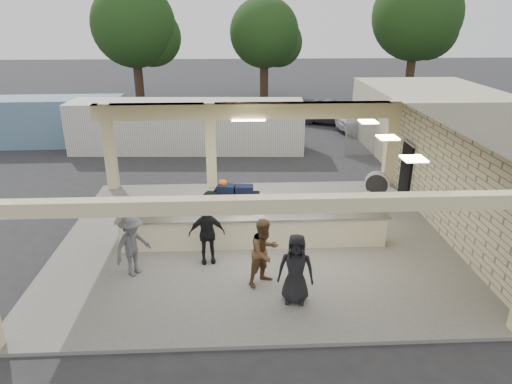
{
  "coord_description": "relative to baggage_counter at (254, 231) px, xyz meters",
  "views": [
    {
      "loc": [
        -0.54,
        -12.89,
        6.8
      ],
      "look_at": [
        0.13,
        1.0,
        1.28
      ],
      "focal_mm": 32.0,
      "sensor_mm": 36.0,
      "label": 1
    }
  ],
  "objects": [
    {
      "name": "car_dark",
      "position": [
        5.71,
        16.36,
        0.15
      ],
      "size": [
        4.69,
        3.21,
        1.48
      ],
      "primitive_type": "imported",
      "rotation": [
        0.0,
        0.0,
        1.16
      ],
      "color": "black",
      "rests_on": "ground"
    },
    {
      "name": "container_blue",
      "position": [
        -11.52,
        12.42,
        0.67
      ],
      "size": [
        9.75,
        2.52,
        2.52
      ],
      "primitive_type": "cube",
      "rotation": [
        0.0,
        0.0,
        0.02
      ],
      "color": "#698BA9",
      "rests_on": "ground"
    },
    {
      "name": "drum_fan",
      "position": [
        4.86,
        3.68,
        0.07
      ],
      "size": [
        0.98,
        0.61,
        1.03
      ],
      "rotation": [
        0.0,
        0.0,
        -0.34
      ],
      "color": "silver",
      "rests_on": "pavilion"
    },
    {
      "name": "passenger_a",
      "position": [
        0.17,
        -2.05,
        0.43
      ],
      "size": [
        0.94,
        0.86,
        1.84
      ],
      "primitive_type": "imported",
      "rotation": [
        0.0,
        0.0,
        0.67
      ],
      "color": "brown",
      "rests_on": "pavilion"
    },
    {
      "name": "adjacent_building",
      "position": [
        9.5,
        10.5,
        1.01
      ],
      "size": [
        6.0,
        8.0,
        3.2
      ],
      "primitive_type": "cube",
      "color": "beige",
      "rests_on": "ground"
    },
    {
      "name": "baggage_counter",
      "position": [
        0.0,
        0.0,
        0.0
      ],
      "size": [
        8.2,
        0.58,
        0.98
      ],
      "color": "beige",
      "rests_on": "pavilion"
    },
    {
      "name": "car_white_a",
      "position": [
        7.96,
        14.2,
        0.07
      ],
      "size": [
        4.92,
        2.97,
        1.32
      ],
      "primitive_type": "imported",
      "rotation": [
        0.0,
        0.0,
        1.75
      ],
      "color": "silver",
      "rests_on": "ground"
    },
    {
      "name": "luggage_cart",
      "position": [
        -0.69,
        1.51,
        0.28
      ],
      "size": [
        2.78,
        2.16,
        1.43
      ],
      "rotation": [
        0.0,
        0.0,
        -0.3
      ],
      "color": "silver",
      "rests_on": "pavilion"
    },
    {
      "name": "tree_left",
      "position": [
        -7.68,
        24.66,
        5.0
      ],
      "size": [
        6.6,
        6.3,
        9.0
      ],
      "color": "#382619",
      "rests_on": "ground"
    },
    {
      "name": "passenger_b",
      "position": [
        -1.38,
        -0.87,
        0.39
      ],
      "size": [
        1.07,
        0.5,
        1.76
      ],
      "primitive_type": "imported",
      "rotation": [
        0.0,
        0.0,
        0.12
      ],
      "color": "black",
      "rests_on": "pavilion"
    },
    {
      "name": "tree_right",
      "position": [
        14.32,
        25.66,
        5.63
      ],
      "size": [
        7.2,
        7.0,
        10.0
      ],
      "color": "#382619",
      "rests_on": "ground"
    },
    {
      "name": "fence",
      "position": [
        11.0,
        9.5,
        0.47
      ],
      "size": [
        12.06,
        0.06,
        2.03
      ],
      "color": "gray",
      "rests_on": "ground"
    },
    {
      "name": "ground",
      "position": [
        0.0,
        0.5,
        -0.59
      ],
      "size": [
        120.0,
        120.0,
        0.0
      ],
      "primitive_type": "plane",
      "color": "#28282B",
      "rests_on": "ground"
    },
    {
      "name": "pavilion",
      "position": [
        0.21,
        1.16,
        0.76
      ],
      "size": [
        12.01,
        10.0,
        3.55
      ],
      "color": "slate",
      "rests_on": "ground"
    },
    {
      "name": "container_white",
      "position": [
        -2.97,
        10.85,
        0.7
      ],
      "size": [
        11.98,
        2.96,
        2.57
      ],
      "primitive_type": "cube",
      "rotation": [
        0.0,
        0.0,
        -0.05
      ],
      "color": "silver",
      "rests_on": "ground"
    },
    {
      "name": "tree_mid",
      "position": [
        2.32,
        26.66,
        4.38
      ],
      "size": [
        6.0,
        5.6,
        8.0
      ],
      "color": "#382619",
      "rests_on": "ground"
    },
    {
      "name": "baggage_handler",
      "position": [
        -1.01,
        1.66,
        0.3
      ],
      "size": [
        0.56,
        0.66,
        1.58
      ],
      "primitive_type": "imported",
      "rotation": [
        0.0,
        0.0,
        4.2
      ],
      "color": "#D8520B",
      "rests_on": "pavilion"
    },
    {
      "name": "passenger_c",
      "position": [
        -3.33,
        -1.45,
        0.38
      ],
      "size": [
        1.0,
        1.13,
        1.74
      ],
      "primitive_type": "imported",
      "rotation": [
        0.0,
        0.0,
        0.91
      ],
      "color": "#545359",
      "rests_on": "pavilion"
    },
    {
      "name": "passenger_d",
      "position": [
        0.88,
        -2.89,
        0.42
      ],
      "size": [
        0.93,
        0.51,
        1.81
      ],
      "primitive_type": "imported",
      "rotation": [
        0.0,
        0.0,
        -0.17
      ],
      "color": "black",
      "rests_on": "pavilion"
    },
    {
      "name": "car_white_b",
      "position": [
        12.49,
        14.94,
        0.14
      ],
      "size": [
        4.75,
        2.12,
        1.46
      ],
      "primitive_type": "imported",
      "rotation": [
        0.0,
        0.0,
        1.48
      ],
      "color": "silver",
      "rests_on": "ground"
    }
  ]
}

